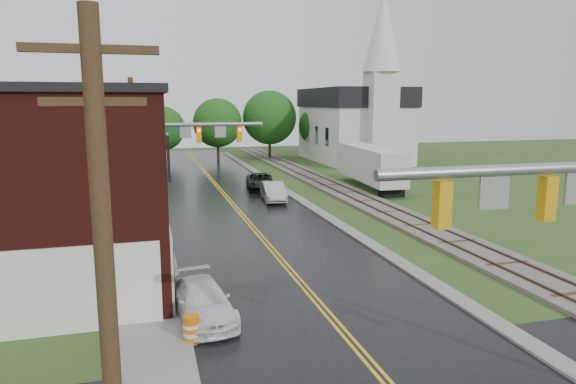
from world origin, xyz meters
name	(u,v)px	position (x,y,z in m)	size (l,w,h in m)	color
main_road	(233,205)	(0.00, 30.00, 0.00)	(10.00, 90.00, 0.02)	black
curb_right	(285,191)	(5.40, 35.00, 0.00)	(0.80, 70.00, 0.12)	gray
sidewalk_left	(149,226)	(-6.20, 25.00, 0.00)	(2.40, 50.00, 0.12)	gray
yellow_house	(65,176)	(-11.00, 26.00, 3.20)	(8.00, 7.00, 6.40)	tan
darkred_building	(97,172)	(-10.00, 35.00, 2.20)	(7.00, 6.00, 4.40)	#3F0F0C
church	(357,116)	(20.00, 53.74, 5.83)	(10.40, 18.40, 20.00)	silver
railroad	(335,187)	(10.00, 35.00, 0.11)	(3.20, 80.00, 0.30)	#59544C
traffic_signal_near	(571,219)	(3.47, 2.00, 4.97)	(7.34, 0.30, 7.20)	gray
traffic_signal_far	(188,143)	(-3.47, 27.00, 4.97)	(7.34, 0.43, 7.20)	gray
utility_pole_a	(107,307)	(-6.80, 0.00, 4.72)	(1.80, 0.28, 9.00)	#382616
utility_pole_b	(134,156)	(-6.80, 22.00, 4.72)	(1.80, 0.28, 9.00)	#382616
utility_pole_c	(138,133)	(-6.80, 44.00, 4.72)	(1.80, 0.28, 9.00)	#382616
tree_left_c	(52,140)	(-13.85, 39.90, 4.51)	(6.00, 6.00, 7.65)	black
tree_left_e	(117,131)	(-8.85, 45.90, 4.81)	(6.40, 6.40, 8.16)	black
suv_dark	(261,182)	(3.50, 36.24, 0.71)	(2.35, 5.09, 1.41)	black
sedan_silver	(273,192)	(3.29, 30.78, 0.75)	(1.59, 4.56, 1.50)	#B0B0B5
pickup_white	(202,301)	(-4.45, 10.00, 0.65)	(1.82, 4.48, 1.30)	white
semi_trailer	(370,164)	(13.13, 34.39, 2.21)	(3.34, 11.76, 3.70)	black
construction_barrel	(192,329)	(-5.00, 8.17, 0.47)	(0.52, 0.52, 0.93)	#D76509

